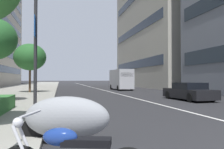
# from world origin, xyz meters

# --- Properties ---
(sidewalk_right_plaza) EXTENTS (160.00, 9.96, 0.15)m
(sidewalk_right_plaza) POSITION_xyz_m (30.00, 11.29, 0.07)
(sidewalk_right_plaza) COLOR gray
(sidewalk_right_plaza) RESTS_ON ground
(lane_centre_stripe) EXTENTS (110.00, 0.16, 0.01)m
(lane_centre_stripe) POSITION_xyz_m (35.00, 0.00, 0.00)
(lane_centre_stripe) COLOR silver
(lane_centre_stripe) RESTS_ON ground
(motorcycle_far_end_row) EXTENTS (1.42, 2.22, 1.13)m
(motorcycle_far_end_row) POSITION_xyz_m (3.02, 5.76, 0.61)
(motorcycle_far_end_row) COLOR gray
(motorcycle_far_end_row) RESTS_ON ground
(car_mid_block_traffic) EXTENTS (4.48, 2.05, 1.29)m
(car_mid_block_traffic) POSITION_xyz_m (12.25, -3.33, 0.60)
(car_mid_block_traffic) COLOR black
(car_mid_block_traffic) RESTS_ON ground
(delivery_van_ahead) EXTENTS (5.59, 2.17, 2.85)m
(delivery_van_ahead) POSITION_xyz_m (28.07, -2.54, 1.51)
(delivery_van_ahead) COLOR #B7B7BC
(delivery_van_ahead) RESTS_ON ground
(street_lamp_with_banners) EXTENTS (1.26, 2.40, 7.96)m
(street_lamp_with_banners) POSITION_xyz_m (10.19, 6.85, 4.91)
(street_lamp_with_banners) COLOR #232326
(street_lamp_with_banners) RESTS_ON sidewalk_right_plaza
(street_tree_by_lamp_post) EXTENTS (3.32, 3.32, 5.13)m
(street_tree_by_lamp_post) POSITION_xyz_m (22.55, 8.98, 3.86)
(street_tree_by_lamp_post) COLOR #473323
(street_tree_by_lamp_post) RESTS_ON sidewalk_right_plaza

